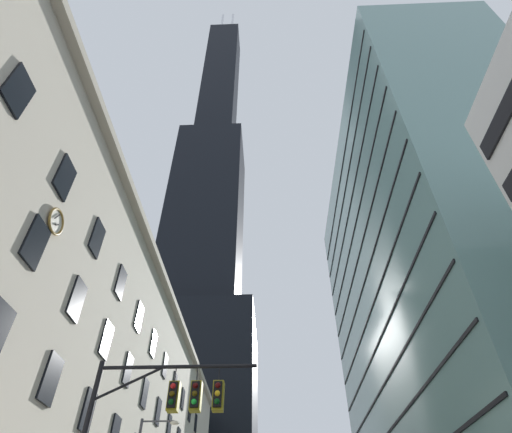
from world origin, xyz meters
TOP-DOWN VIEW (x-y plane):
  - station_building at (-19.58, 27.39)m, footprint 17.84×66.79m
  - dark_skyscraper at (-19.07, 80.91)m, footprint 29.66×29.66m
  - glass_office_midrise at (18.62, 32.85)m, footprint 15.35×46.09m
  - traffic_signal_mast at (-4.55, 4.50)m, footprint 6.20×0.63m

SIDE VIEW (x-z plane):
  - traffic_signal_mast at x=-4.55m, z-range 1.83..9.21m
  - station_building at x=-19.58m, z-range -0.02..23.40m
  - glass_office_midrise at x=18.62m, z-range 0.00..53.50m
  - dark_skyscraper at x=-19.07m, z-range -46.53..180.53m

